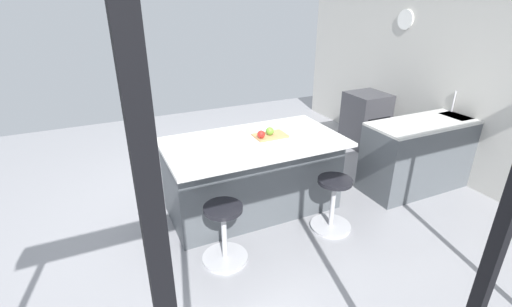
# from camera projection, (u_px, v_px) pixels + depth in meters

# --- Properties ---
(ground_plane) EXTENTS (7.65, 7.65, 0.00)m
(ground_plane) POSITION_uv_depth(u_px,v_px,m) (240.00, 202.00, 4.43)
(ground_plane) COLOR gray
(window_panel_rear) EXTENTS (5.89, 0.12, 2.74)m
(window_panel_rear) POSITION_uv_depth(u_px,v_px,m) (502.00, 232.00, 1.47)
(window_panel_rear) COLOR beige
(window_panel_rear) RESTS_ON ground_plane
(interior_partition_left) EXTENTS (0.15, 5.70, 2.74)m
(interior_partition_left) POSITION_uv_depth(u_px,v_px,m) (434.00, 70.00, 5.00)
(interior_partition_left) COLOR beige
(interior_partition_left) RESTS_ON ground_plane
(sink_cabinet) EXTENTS (2.18, 0.60, 1.19)m
(sink_cabinet) POSITION_uv_depth(u_px,v_px,m) (439.00, 150.00, 4.74)
(sink_cabinet) COLOR #4C5156
(sink_cabinet) RESTS_ON ground_plane
(oven_range) EXTENTS (0.60, 0.61, 0.88)m
(oven_range) POSITION_uv_depth(u_px,v_px,m) (366.00, 119.00, 5.94)
(oven_range) COLOR #38383D
(oven_range) RESTS_ON ground_plane
(kitchen_island) EXTENTS (1.95, 1.08, 0.88)m
(kitchen_island) POSITION_uv_depth(u_px,v_px,m) (252.00, 174.00, 4.12)
(kitchen_island) COLOR #4C5156
(kitchen_island) RESTS_ON ground_plane
(stool_by_window) EXTENTS (0.44, 0.44, 0.59)m
(stool_by_window) POSITION_uv_depth(u_px,v_px,m) (333.00, 205.00, 3.84)
(stool_by_window) COLOR #B7B7BC
(stool_by_window) RESTS_ON ground_plane
(stool_middle) EXTENTS (0.44, 0.44, 0.59)m
(stool_middle) POSITION_uv_depth(u_px,v_px,m) (224.00, 235.00, 3.37)
(stool_middle) COLOR #B7B7BC
(stool_middle) RESTS_ON ground_plane
(cutting_board) EXTENTS (0.36, 0.24, 0.02)m
(cutting_board) POSITION_uv_depth(u_px,v_px,m) (270.00, 136.00, 4.02)
(cutting_board) COLOR tan
(cutting_board) RESTS_ON kitchen_island
(apple_green) EXTENTS (0.09, 0.09, 0.09)m
(apple_green) POSITION_uv_depth(u_px,v_px,m) (270.00, 131.00, 3.99)
(apple_green) COLOR #609E2D
(apple_green) RESTS_ON cutting_board
(apple_red) EXTENTS (0.09, 0.09, 0.09)m
(apple_red) POSITION_uv_depth(u_px,v_px,m) (261.00, 134.00, 3.91)
(apple_red) COLOR red
(apple_red) RESTS_ON cutting_board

